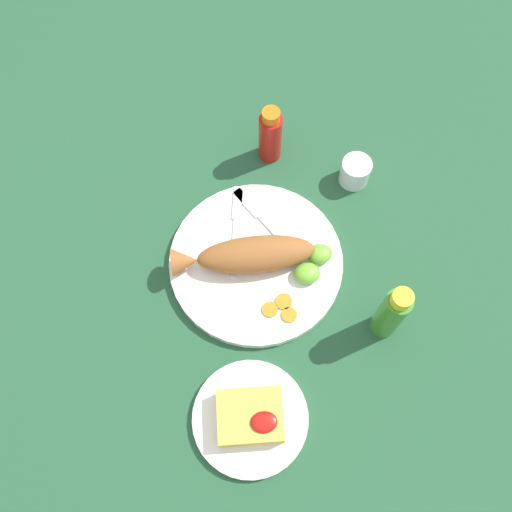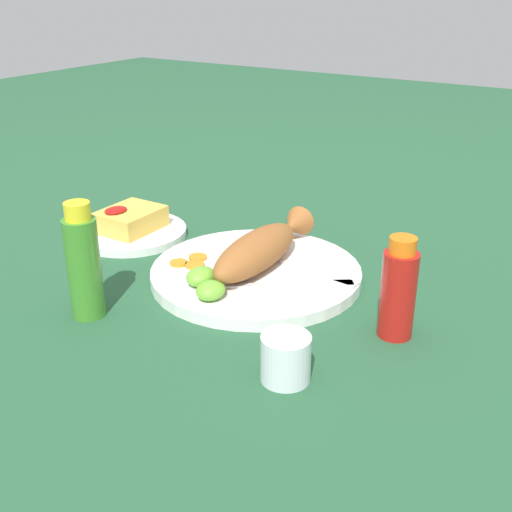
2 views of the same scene
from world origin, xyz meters
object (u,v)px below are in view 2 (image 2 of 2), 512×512
(fork_near, at_px, (310,271))
(fried_fish, at_px, (261,248))
(salt_cup, at_px, (286,361))
(hot_sauce_bottle_green, at_px, (84,264))
(hot_sauce_bottle_red, at_px, (398,291))
(main_plate, at_px, (256,274))
(fork_far, at_px, (298,284))
(side_plate_fries, at_px, (132,233))

(fork_near, bearing_deg, fried_fish, -161.05)
(salt_cup, bearing_deg, hot_sauce_bottle_green, -87.76)
(hot_sauce_bottle_red, bearing_deg, fried_fish, -103.93)
(fried_fish, height_order, fork_near, fried_fish)
(main_plate, height_order, fork_far, fork_far)
(fork_near, xyz_separation_m, salt_cup, (0.24, 0.09, 0.00))
(main_plate, xyz_separation_m, hot_sauce_bottle_red, (0.04, 0.24, 0.05))
(main_plate, bearing_deg, fried_fish, -177.63)
(fried_fish, distance_m, fork_near, 0.08)
(fork_near, bearing_deg, hot_sauce_bottle_green, -123.41)
(side_plate_fries, bearing_deg, fork_near, 90.76)
(fork_far, relative_size, salt_cup, 2.75)
(hot_sauce_bottle_red, bearing_deg, main_plate, -100.29)
(fried_fish, relative_size, fork_far, 1.62)
(main_plate, height_order, fork_near, fork_near)
(hot_sauce_bottle_green, bearing_deg, fork_near, 139.93)
(fried_fish, xyz_separation_m, hot_sauce_bottle_green, (0.23, -0.13, 0.03))
(fried_fish, xyz_separation_m, fork_far, (0.03, 0.08, -0.03))
(hot_sauce_bottle_red, height_order, hot_sauce_bottle_green, hot_sauce_bottle_green)
(hot_sauce_bottle_red, bearing_deg, hot_sauce_bottle_green, -65.12)
(fork_near, height_order, hot_sauce_bottle_red, hot_sauce_bottle_red)
(fork_far, distance_m, hot_sauce_bottle_green, 0.30)
(hot_sauce_bottle_red, bearing_deg, fork_far, -99.29)
(fork_near, bearing_deg, fork_far, -76.02)
(fork_near, bearing_deg, hot_sauce_bottle_red, -18.35)
(salt_cup, bearing_deg, side_plate_fries, -117.46)
(hot_sauce_bottle_red, bearing_deg, side_plate_fries, -97.86)
(fried_fish, height_order, fork_far, fried_fish)
(fork_near, height_order, fork_far, same)
(fork_far, distance_m, salt_cup, 0.20)
(hot_sauce_bottle_red, xyz_separation_m, side_plate_fries, (-0.07, -0.51, -0.06))
(hot_sauce_bottle_red, distance_m, side_plate_fries, 0.52)
(main_plate, relative_size, fork_near, 1.71)
(side_plate_fries, bearing_deg, hot_sauce_bottle_green, 30.65)
(salt_cup, bearing_deg, main_plate, -140.41)
(fried_fish, bearing_deg, main_plate, 0.00)
(fried_fish, relative_size, hot_sauce_bottle_green, 1.59)
(hot_sauce_bottle_red, height_order, side_plate_fries, hot_sauce_bottle_red)
(hot_sauce_bottle_green, xyz_separation_m, salt_cup, (-0.01, 0.30, -0.05))
(main_plate, bearing_deg, hot_sauce_bottle_green, -31.70)
(salt_cup, bearing_deg, hot_sauce_bottle_red, 156.50)
(fried_fish, relative_size, side_plate_fries, 1.34)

